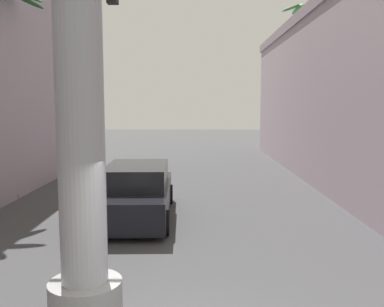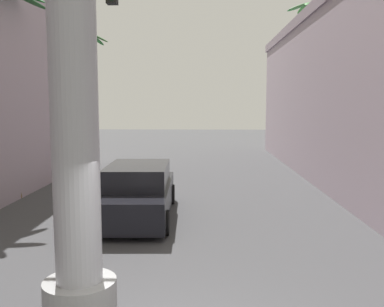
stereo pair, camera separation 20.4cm
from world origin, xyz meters
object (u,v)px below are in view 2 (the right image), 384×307
(palm_tree_far_right, at_px, (307,63))
(palm_tree_far_left, at_px, (85,76))
(palm_tree_mid_left, at_px, (4,62))
(car_lead, at_px, (138,192))
(pedestrian_mid_right, at_px, (363,180))

(palm_tree_far_right, bearing_deg, palm_tree_far_left, -175.73)
(palm_tree_mid_left, bearing_deg, palm_tree_far_left, 88.71)
(car_lead, bearing_deg, palm_tree_far_left, 112.24)
(palm_tree_far_left, distance_m, palm_tree_mid_left, 9.07)
(car_lead, height_order, palm_tree_far_left, palm_tree_far_left)
(car_lead, height_order, pedestrian_mid_right, pedestrian_mid_right)
(palm_tree_mid_left, relative_size, pedestrian_mid_right, 4.16)
(palm_tree_mid_left, relative_size, palm_tree_far_right, 0.81)
(palm_tree_far_left, bearing_deg, pedestrian_mid_right, -42.69)
(palm_tree_far_left, bearing_deg, car_lead, -67.76)
(car_lead, xyz_separation_m, palm_tree_far_left, (-4.60, 11.25, 4.10))
(palm_tree_far_left, relative_size, pedestrian_mid_right, 4.21)
(palm_tree_far_right, bearing_deg, pedestrian_mid_right, -94.23)
(car_lead, relative_size, palm_tree_mid_left, 0.69)
(car_lead, distance_m, palm_tree_far_right, 15.16)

